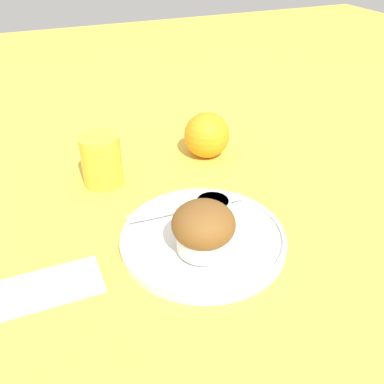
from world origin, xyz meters
TOP-DOWN VIEW (x-y plane):
  - ground_plane at (0.00, 0.00)m, footprint 3.00×3.00m
  - plate at (0.01, 0.01)m, footprint 0.24×0.24m
  - muffin at (-0.00, -0.03)m, footprint 0.09×0.09m
  - cream_ramekin at (0.05, 0.05)m, footprint 0.05×0.05m
  - berry_pair at (0.03, 0.06)m, footprint 0.03×0.02m
  - butter_knife at (0.01, 0.07)m, footprint 0.19×0.02m
  - orange_fruit at (0.13, 0.25)m, footprint 0.09×0.09m
  - juice_glass at (-0.08, 0.23)m, footprint 0.07×0.07m
  - folded_napkin at (-0.20, 0.00)m, footprint 0.13×0.07m

SIDE VIEW (x-z plane):
  - ground_plane at x=0.00m, z-range 0.00..0.00m
  - folded_napkin at x=-0.20m, z-range 0.00..0.01m
  - plate at x=0.01m, z-range 0.00..0.02m
  - butter_knife at x=0.01m, z-range 0.02..0.02m
  - berry_pair at x=0.03m, z-range 0.02..0.04m
  - cream_ramekin at x=0.05m, z-range 0.02..0.04m
  - orange_fruit at x=0.13m, z-range 0.00..0.09m
  - juice_glass at x=-0.08m, z-range 0.00..0.09m
  - muffin at x=0.00m, z-range 0.02..0.09m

